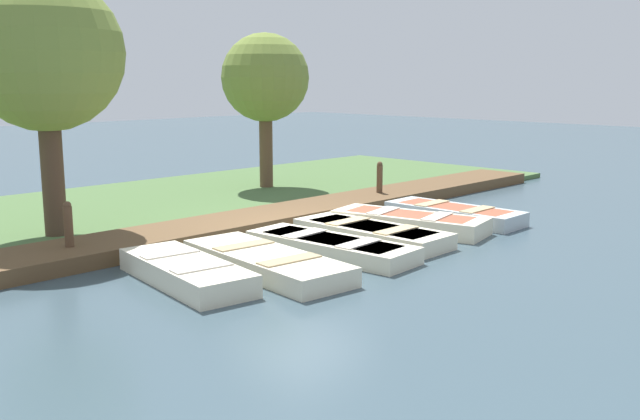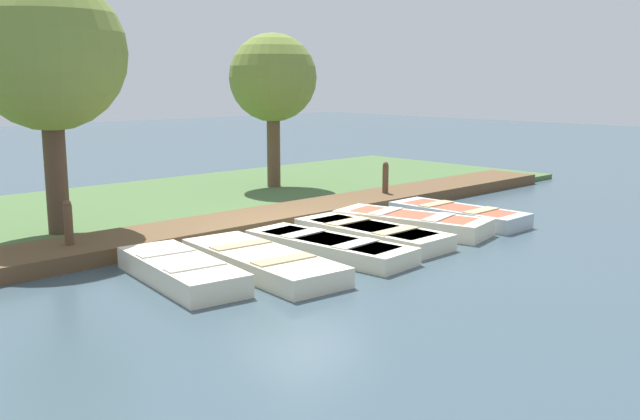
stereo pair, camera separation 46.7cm
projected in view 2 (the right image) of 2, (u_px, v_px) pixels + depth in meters
name	position (u px, v px, depth m)	size (l,w,h in m)	color
ground_plane	(302.00, 239.00, 14.59)	(80.00, 80.00, 0.00)	#384C56
shore_bank	(170.00, 205.00, 18.15)	(8.00, 24.00, 0.15)	#476638
dock_walkway	(254.00, 221.00, 15.69)	(1.58, 21.09, 0.29)	brown
rowboat_0	(181.00, 270.00, 11.53)	(3.03, 1.45, 0.39)	beige
rowboat_1	(262.00, 261.00, 12.16)	(3.60, 1.53, 0.35)	beige
rowboat_2	(329.00, 246.00, 13.26)	(3.49, 1.35, 0.34)	beige
rowboat_3	(371.00, 233.00, 14.35)	(3.36, 1.22, 0.34)	beige
rowboat_4	(411.00, 222.00, 15.34)	(3.49, 1.83, 0.39)	beige
rowboat_5	(458.00, 214.00, 16.37)	(3.24, 1.19, 0.36)	#B2BCC1
mooring_post_near	(69.00, 230.00, 12.80)	(0.16, 0.16, 1.11)	brown
mooring_post_far	(385.00, 183.00, 18.62)	(0.16, 0.16, 1.11)	brown
park_tree_far_left	(48.00, 55.00, 13.86)	(3.04, 3.04, 5.26)	#4C3828
park_tree_left	(273.00, 79.00, 20.19)	(2.50, 2.50, 4.52)	brown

